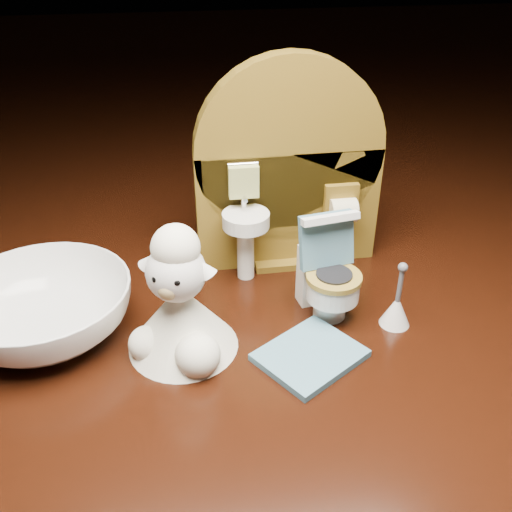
{
  "coord_description": "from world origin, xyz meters",
  "views": [
    {
      "loc": [
        -0.08,
        -0.29,
        0.23
      ],
      "look_at": [
        -0.03,
        -0.0,
        0.05
      ],
      "focal_mm": 40.0,
      "sensor_mm": 36.0,
      "label": 1
    }
  ],
  "objects": [
    {
      "name": "backdrop_panel",
      "position": [
        -0.0,
        0.06,
        0.07
      ],
      "size": [
        0.13,
        0.05,
        0.15
      ],
      "color": "brown",
      "rests_on": "ground"
    },
    {
      "name": "toy_toilet",
      "position": [
        0.01,
        -0.0,
        0.03
      ],
      "size": [
        0.04,
        0.05,
        0.07
      ],
      "rotation": [
        0.0,
        0.0,
        0.16
      ],
      "color": "white",
      "rests_on": "ground"
    },
    {
      "name": "toilet_brush",
      "position": [
        0.05,
        -0.02,
        0.01
      ],
      "size": [
        0.02,
        0.02,
        0.05
      ],
      "color": "white",
      "rests_on": "ground"
    },
    {
      "name": "plush_lamb",
      "position": [
        -0.08,
        -0.02,
        0.03
      ],
      "size": [
        0.07,
        0.07,
        0.08
      ],
      "rotation": [
        0.0,
        0.0,
        -0.4
      ],
      "color": "white",
      "rests_on": "ground"
    },
    {
      "name": "ceramic_bowl",
      "position": [
        -0.16,
        0.0,
        0.02
      ],
      "size": [
        0.13,
        0.13,
        0.03
      ],
      "primitive_type": "imported",
      "rotation": [
        0.0,
        0.0,
        0.21
      ],
      "color": "white",
      "rests_on": "ground"
    },
    {
      "name": "bath_mat",
      "position": [
        -0.01,
        -0.05,
        0.0
      ],
      "size": [
        0.07,
        0.07,
        0.0
      ],
      "primitive_type": "cube",
      "rotation": [
        0.0,
        0.0,
        0.58
      ],
      "color": "teal",
      "rests_on": "ground"
    }
  ]
}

